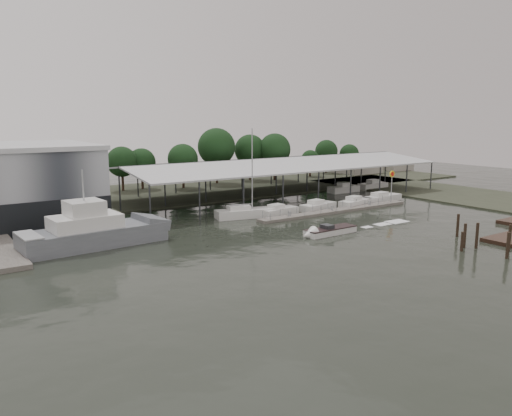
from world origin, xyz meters
TOP-DOWN VIEW (x-y plane):
  - ground at (0.00, 0.00)m, footprint 200.00×200.00m
  - land_strip_far at (0.00, 42.00)m, footprint 140.00×30.00m
  - land_strip_east at (45.00, 10.00)m, footprint 20.00×60.00m
  - covered_boat_shed at (17.00, 28.00)m, footprint 58.24×24.00m
  - trawler_dock at (-30.00, 14.00)m, footprint 3.00×18.00m
  - floating_dock at (15.00, 10.00)m, footprint 28.00×2.00m
  - shell_fuel_sign at (27.00, 9.99)m, footprint 1.10×0.18m
  - distant_commercial_buildings at (59.03, 44.69)m, footprint 22.00×8.00m
  - grey_trawler at (-20.99, 10.46)m, footprint 16.38×6.31m
  - white_sailboat at (1.76, 14.23)m, footprint 10.01×4.77m
  - speedboat_underway at (3.70, -0.12)m, footprint 18.83×2.68m
  - moored_cruiser_0 at (6.31, 13.03)m, footprint 6.29×2.93m
  - moored_cruiser_1 at (13.68, 12.82)m, footprint 6.86×3.48m
  - moored_cruiser_2 at (21.00, 12.03)m, footprint 7.10×3.55m
  - moored_cruiser_3 at (27.76, 12.71)m, footprint 8.52×2.96m
  - mooring_pilings at (13.06, -14.26)m, footprint 5.81×8.81m
  - horizon_tree_line at (21.44, 47.35)m, footprint 64.21×10.95m

SIDE VIEW (x-z plane):
  - ground at x=0.00m, z-range 0.00..0.00m
  - land_strip_far at x=0.00m, z-range -0.05..0.25m
  - land_strip_east at x=45.00m, z-range -0.05..0.25m
  - floating_dock at x=15.00m, z-range -0.50..0.90m
  - trawler_dock at x=-30.00m, z-range 0.00..0.50m
  - speedboat_underway at x=3.70m, z-range -0.61..1.39m
  - moored_cruiser_0 at x=6.31m, z-range -0.24..1.46m
  - moored_cruiser_1 at x=13.68m, z-range -0.24..1.46m
  - moored_cruiser_2 at x=21.00m, z-range -0.24..1.46m
  - moored_cruiser_3 at x=27.76m, z-range -0.24..1.46m
  - white_sailboat at x=1.76m, z-range -5.71..7.01m
  - mooring_pilings at x=13.06m, z-range -0.70..2.77m
  - grey_trawler at x=-20.99m, z-range -2.84..6.00m
  - distant_commercial_buildings at x=59.03m, z-range -0.16..3.84m
  - shell_fuel_sign at x=27.00m, z-range 1.15..6.70m
  - covered_boat_shed at x=17.00m, z-range 2.65..9.61m
  - horizon_tree_line at x=21.44m, z-range 0.58..12.44m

